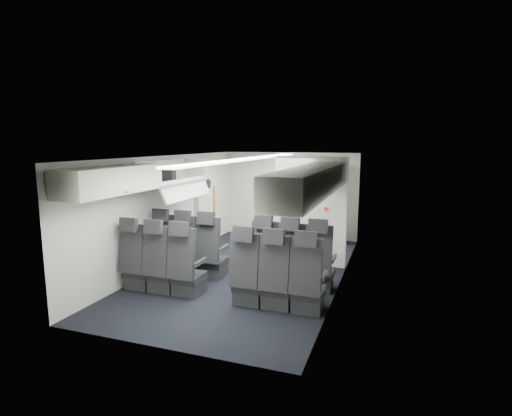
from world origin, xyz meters
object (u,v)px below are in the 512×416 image
Objects in this scene: seat_row_mid at (216,274)px; seat_row_front at (238,258)px; galley_unit at (325,203)px; boarding_door at (206,205)px; flight_attendant at (284,215)px; carry_on_bag at (164,175)px.

seat_row_front is at bearing 90.00° from seat_row_mid.
galley_unit reaches higher than boarding_door.
carry_on_bag is at bearing 122.32° from flight_attendant.
boarding_door is 5.01× the size of carry_on_bag.
seat_row_mid is 4.30m from galley_unit.
seat_row_mid is 1.79× the size of boarding_door.
seat_row_front is at bearing -51.84° from boarding_door.
boarding_door is 1.92m from flight_attendant.
flight_attendant is at bearing -118.13° from galley_unit.
flight_attendant is at bearing 33.24° from carry_on_bag.
galley_unit is 1.43m from flight_attendant.
seat_row_front is 8.97× the size of carry_on_bag.
seat_row_front and seat_row_mid have the same top height.
seat_row_mid is at bearing -102.88° from galley_unit.
seat_row_mid is (0.00, -0.90, 0.00)m from seat_row_front.
galley_unit reaches higher than seat_row_front.
carry_on_bag is at bearing 179.01° from seat_row_front.
carry_on_bag reaches higher than seat_row_front.
galley_unit is (0.95, 3.25, 0.55)m from seat_row_front.
carry_on_bag reaches higher than seat_row_mid.
boarding_door is at bearing -155.72° from galley_unit.
flight_attendant is (1.92, -0.09, -0.12)m from boarding_door.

